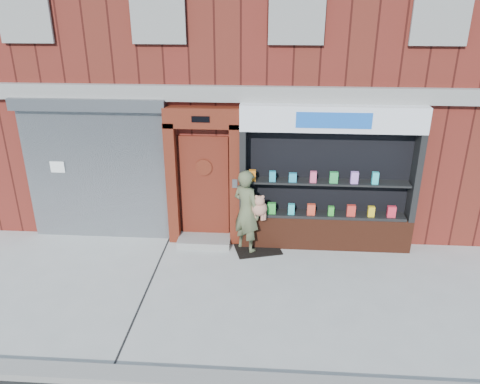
{
  "coord_description": "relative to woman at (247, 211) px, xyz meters",
  "views": [
    {
      "loc": [
        0.61,
        -6.95,
        4.87
      ],
      "look_at": [
        0.05,
        1.0,
        1.52
      ],
      "focal_mm": 35.0,
      "sensor_mm": 36.0,
      "label": 1
    }
  ],
  "objects": [
    {
      "name": "pharmacy_bay",
      "position": [
        1.58,
        0.27,
        0.49
      ],
      "size": [
        3.5,
        0.41,
        3.0
      ],
      "color": "#522213",
      "rests_on": "ground"
    },
    {
      "name": "doormat",
      "position": [
        0.22,
        0.01,
        -0.87
      ],
      "size": [
        1.05,
        0.86,
        0.02
      ],
      "primitive_type": "cube",
      "rotation": [
        0.0,
        0.0,
        0.28
      ],
      "color": "black",
      "rests_on": "ground"
    },
    {
      "name": "ground",
      "position": [
        -0.17,
        -1.54,
        -0.88
      ],
      "size": [
        80.0,
        80.0,
        0.0
      ],
      "primitive_type": "plane",
      "color": "#9E9E99",
      "rests_on": "ground"
    },
    {
      "name": "woman",
      "position": [
        0.0,
        0.0,
        0.0
      ],
      "size": [
        0.8,
        0.73,
        1.75
      ],
      "color": "#52593A",
      "rests_on": "ground"
    },
    {
      "name": "building",
      "position": [
        -0.17,
        4.45,
        3.12
      ],
      "size": [
        12.0,
        8.16,
        8.0
      ],
      "color": "#5F1C15",
      "rests_on": "ground"
    },
    {
      "name": "curb",
      "position": [
        -0.17,
        -3.69,
        -0.82
      ],
      "size": [
        60.0,
        0.3,
        0.12
      ],
      "primitive_type": "cube",
      "color": "gray",
      "rests_on": "ground"
    },
    {
      "name": "red_door_bay",
      "position": [
        -0.92,
        0.32,
        0.57
      ],
      "size": [
        1.52,
        0.58,
        2.9
      ],
      "color": "#551A0E",
      "rests_on": "ground"
    },
    {
      "name": "shutter_bay",
      "position": [
        -3.17,
        0.38,
        0.83
      ],
      "size": [
        3.1,
        0.3,
        3.04
      ],
      "color": "gray",
      "rests_on": "ground"
    }
  ]
}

